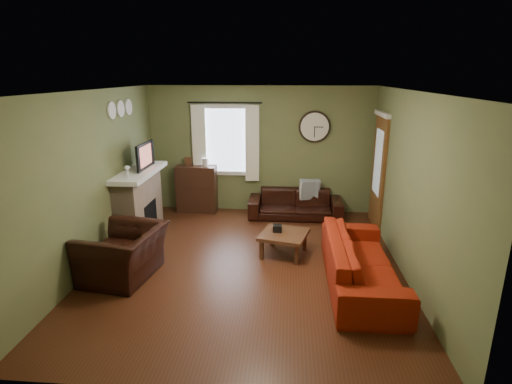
# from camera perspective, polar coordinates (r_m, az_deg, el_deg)

# --- Properties ---
(floor) EXTENTS (4.60, 5.20, 0.00)m
(floor) POSITION_cam_1_polar(r_m,az_deg,el_deg) (6.25, -1.24, -10.30)
(floor) COLOR #432011
(floor) RESTS_ON ground
(ceiling) EXTENTS (4.60, 5.20, 0.00)m
(ceiling) POSITION_cam_1_polar(r_m,az_deg,el_deg) (5.58, -1.41, 14.26)
(ceiling) COLOR white
(ceiling) RESTS_ON ground
(wall_left) EXTENTS (0.00, 5.20, 2.60)m
(wall_left) POSITION_cam_1_polar(r_m,az_deg,el_deg) (6.44, -22.14, 1.63)
(wall_left) COLOR #626C40
(wall_left) RESTS_ON ground
(wall_right) EXTENTS (0.00, 5.20, 2.60)m
(wall_right) POSITION_cam_1_polar(r_m,az_deg,el_deg) (6.00, 21.11, 0.71)
(wall_right) COLOR #626C40
(wall_right) RESTS_ON ground
(wall_back) EXTENTS (4.60, 0.00, 2.60)m
(wall_back) POSITION_cam_1_polar(r_m,az_deg,el_deg) (8.31, 0.58, 5.99)
(wall_back) COLOR #626C40
(wall_back) RESTS_ON ground
(wall_front) EXTENTS (4.60, 0.00, 2.60)m
(wall_front) POSITION_cam_1_polar(r_m,az_deg,el_deg) (3.37, -6.05, -10.44)
(wall_front) COLOR #626C40
(wall_front) RESTS_ON ground
(fireplace) EXTENTS (0.40, 1.40, 1.10)m
(fireplace) POSITION_cam_1_polar(r_m,az_deg,el_deg) (7.56, -16.36, -1.62)
(fireplace) COLOR tan
(fireplace) RESTS_ON floor
(firebox) EXTENTS (0.04, 0.60, 0.55)m
(firebox) POSITION_cam_1_polar(r_m,az_deg,el_deg) (7.58, -14.87, -3.47)
(firebox) COLOR black
(firebox) RESTS_ON fireplace
(mantel) EXTENTS (0.58, 1.60, 0.08)m
(mantel) POSITION_cam_1_polar(r_m,az_deg,el_deg) (7.40, -16.51, 2.72)
(mantel) COLOR white
(mantel) RESTS_ON fireplace
(tv) EXTENTS (0.08, 0.60, 0.35)m
(tv) POSITION_cam_1_polar(r_m,az_deg,el_deg) (7.48, -16.10, 4.58)
(tv) COLOR black
(tv) RESTS_ON mantel
(tv_screen) EXTENTS (0.02, 0.62, 0.36)m
(tv_screen) POSITION_cam_1_polar(r_m,az_deg,el_deg) (7.44, -15.55, 5.01)
(tv_screen) COLOR #994C3F
(tv_screen) RESTS_ON mantel
(medallion_left) EXTENTS (0.28, 0.28, 0.03)m
(medallion_left) POSITION_cam_1_polar(r_m,az_deg,el_deg) (6.99, -19.93, 10.89)
(medallion_left) COLOR white
(medallion_left) RESTS_ON wall_left
(medallion_mid) EXTENTS (0.28, 0.28, 0.03)m
(medallion_mid) POSITION_cam_1_polar(r_m,az_deg,el_deg) (7.31, -18.80, 11.20)
(medallion_mid) COLOR white
(medallion_mid) RESTS_ON wall_left
(medallion_right) EXTENTS (0.28, 0.28, 0.03)m
(medallion_right) POSITION_cam_1_polar(r_m,az_deg,el_deg) (7.63, -17.76, 11.49)
(medallion_right) COLOR white
(medallion_right) RESTS_ON wall_left
(window_pane) EXTENTS (1.00, 0.02, 1.30)m
(window_pane) POSITION_cam_1_polar(r_m,az_deg,el_deg) (8.33, -4.28, 7.38)
(window_pane) COLOR silver
(window_pane) RESTS_ON wall_back
(curtain_rod) EXTENTS (0.03, 0.03, 1.50)m
(curtain_rod) POSITION_cam_1_polar(r_m,az_deg,el_deg) (8.15, -4.51, 12.62)
(curtain_rod) COLOR black
(curtain_rod) RESTS_ON wall_back
(curtain_left) EXTENTS (0.28, 0.04, 1.55)m
(curtain_left) POSITION_cam_1_polar(r_m,az_deg,el_deg) (8.35, -8.14, 6.92)
(curtain_left) COLOR white
(curtain_left) RESTS_ON wall_back
(curtain_right) EXTENTS (0.28, 0.04, 1.55)m
(curtain_right) POSITION_cam_1_polar(r_m,az_deg,el_deg) (8.17, -0.54, 6.89)
(curtain_right) COLOR white
(curtain_right) RESTS_ON wall_back
(wall_clock) EXTENTS (0.64, 0.06, 0.64)m
(wall_clock) POSITION_cam_1_polar(r_m,az_deg,el_deg) (8.17, 8.38, 9.19)
(wall_clock) COLOR white
(wall_clock) RESTS_ON wall_back
(door) EXTENTS (0.05, 0.90, 2.10)m
(door) POSITION_cam_1_polar(r_m,az_deg,el_deg) (7.78, 17.07, 2.65)
(door) COLOR brown
(door) RESTS_ON floor
(bookshelf) EXTENTS (0.83, 0.35, 0.98)m
(bookshelf) POSITION_cam_1_polar(r_m,az_deg,el_deg) (8.50, -8.45, 0.46)
(bookshelf) COLOR #321C12
(bookshelf) RESTS_ON floor
(book) EXTENTS (0.16, 0.21, 0.02)m
(book) POSITION_cam_1_polar(r_m,az_deg,el_deg) (8.52, -8.22, 3.76)
(book) COLOR #4C2B1A
(book) RESTS_ON bookshelf
(sofa_brown) EXTENTS (1.88, 0.73, 0.55)m
(sofa_brown) POSITION_cam_1_polar(r_m,az_deg,el_deg) (8.17, 5.63, -1.71)
(sofa_brown) COLOR black
(sofa_brown) RESTS_ON floor
(pillow_left) EXTENTS (0.42, 0.25, 0.40)m
(pillow_left) POSITION_cam_1_polar(r_m,az_deg,el_deg) (8.21, 7.66, 0.34)
(pillow_left) COLOR #919BA8
(pillow_left) RESTS_ON sofa_brown
(pillow_right) EXTENTS (0.41, 0.18, 0.39)m
(pillow_right) POSITION_cam_1_polar(r_m,az_deg,el_deg) (8.26, 7.58, 0.43)
(pillow_right) COLOR #919BA8
(pillow_right) RESTS_ON sofa_brown
(sofa_red) EXTENTS (0.90, 2.29, 0.67)m
(sofa_red) POSITION_cam_1_polar(r_m,az_deg,el_deg) (5.76, 14.76, -9.60)
(sofa_red) COLOR maroon
(sofa_red) RESTS_ON floor
(armchair) EXTENTS (1.12, 1.24, 0.72)m
(armchair) POSITION_cam_1_polar(r_m,az_deg,el_deg) (6.06, -18.36, -8.32)
(armchair) COLOR black
(armchair) RESTS_ON floor
(coffee_table) EXTENTS (0.86, 0.86, 0.38)m
(coffee_table) POSITION_cam_1_polar(r_m,az_deg,el_deg) (6.51, 4.00, -7.38)
(coffee_table) COLOR #4C2B1A
(coffee_table) RESTS_ON floor
(tissue_box) EXTENTS (0.14, 0.14, 0.11)m
(tissue_box) POSITION_cam_1_polar(r_m,az_deg,el_deg) (6.47, 3.06, -5.44)
(tissue_box) COLOR black
(tissue_box) RESTS_ON coffee_table
(wine_glass_a) EXTENTS (0.07, 0.07, 0.19)m
(wine_glass_a) POSITION_cam_1_polar(r_m,az_deg,el_deg) (6.89, -17.96, 2.78)
(wine_glass_a) COLOR white
(wine_glass_a) RESTS_ON mantel
(wine_glass_b) EXTENTS (0.06, 0.06, 0.18)m
(wine_glass_b) POSITION_cam_1_polar(r_m,az_deg,el_deg) (6.94, -17.81, 2.84)
(wine_glass_b) COLOR white
(wine_glass_b) RESTS_ON mantel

